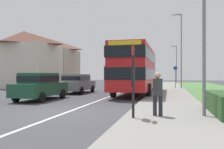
# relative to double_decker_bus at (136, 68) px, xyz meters

# --- Properties ---
(ground_plane) EXTENTS (120.00, 120.00, 0.00)m
(ground_plane) POSITION_rel_double_decker_bus_xyz_m (-1.60, -9.93, -2.14)
(ground_plane) COLOR #424247
(lane_marking_centre) EXTENTS (0.14, 60.00, 0.01)m
(lane_marking_centre) POSITION_rel_double_decker_bus_xyz_m (-1.60, -1.93, -2.14)
(lane_marking_centre) COLOR silver
(lane_marking_centre) RESTS_ON ground_plane
(pavement_near_side) EXTENTS (3.20, 68.00, 0.12)m
(pavement_near_side) POSITION_rel_double_decker_bus_xyz_m (2.60, -3.93, -2.08)
(pavement_near_side) COLOR gray
(pavement_near_side) RESTS_ON ground_plane
(double_decker_bus) EXTENTS (2.80, 10.60, 3.70)m
(double_decker_bus) POSITION_rel_double_decker_bus_xyz_m (0.00, 0.00, 0.00)
(double_decker_bus) COLOR red
(double_decker_bus) RESTS_ON ground_plane
(parked_car_dark_green) EXTENTS (1.87, 4.30, 1.69)m
(parked_car_dark_green) POSITION_rel_double_decker_bus_xyz_m (-5.22, -5.89, -1.22)
(parked_car_dark_green) COLOR #19472D
(parked_car_dark_green) RESTS_ON ground_plane
(parked_car_grey) EXTENTS (2.01, 4.48, 1.63)m
(parked_car_grey) POSITION_rel_double_decker_bus_xyz_m (-5.13, -0.13, -1.24)
(parked_car_grey) COLOR slate
(parked_car_grey) RESTS_ON ground_plane
(pedestrian_at_stop) EXTENTS (0.34, 0.34, 1.67)m
(pedestrian_at_stop) POSITION_rel_double_decker_bus_xyz_m (2.19, -10.51, -1.17)
(pedestrian_at_stop) COLOR #23232D
(pedestrian_at_stop) RESTS_ON ground_plane
(bus_stop_sign) EXTENTS (0.09, 0.52, 2.60)m
(bus_stop_sign) POSITION_rel_double_decker_bus_xyz_m (1.40, -11.09, -0.60)
(bus_stop_sign) COLOR black
(bus_stop_sign) RESTS_ON ground_plane
(cycle_route_sign) EXTENTS (0.44, 0.08, 2.52)m
(cycle_route_sign) POSITION_rel_double_decker_bus_xyz_m (3.28, 7.11, -0.71)
(cycle_route_sign) COLOR slate
(cycle_route_sign) RESTS_ON ground_plane
(street_lamp_mid) EXTENTS (1.14, 0.20, 8.12)m
(street_lamp_mid) POSITION_rel_double_decker_bus_xyz_m (3.79, 7.09, 2.48)
(street_lamp_mid) COLOR slate
(street_lamp_mid) RESTS_ON ground_plane
(street_lamp_far) EXTENTS (1.14, 0.20, 6.51)m
(street_lamp_far) POSITION_rel_double_decker_bus_xyz_m (3.76, 22.28, 1.65)
(street_lamp_far) COLOR slate
(street_lamp_far) RESTS_ON ground_plane
(house_terrace_far_side) EXTENTS (7.73, 12.09, 6.98)m
(house_terrace_far_side) POSITION_rel_double_decker_bus_xyz_m (-14.84, 9.44, 1.35)
(house_terrace_far_side) COLOR beige
(house_terrace_far_side) RESTS_ON ground_plane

